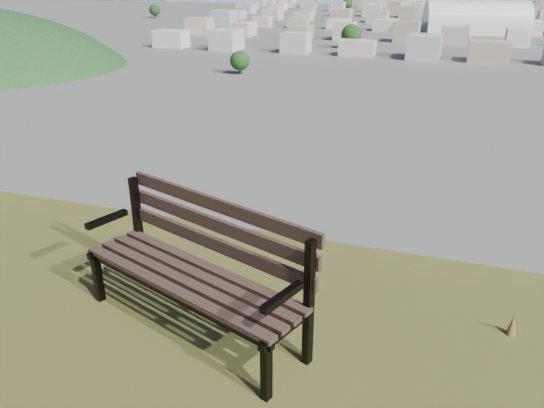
% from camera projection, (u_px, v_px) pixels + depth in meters
% --- Properties ---
extents(park_bench, '(2.10, 1.29, 1.05)m').
position_uv_depth(park_bench, '(200.00, 261.00, 4.20)').
color(park_bench, '#453128').
rests_on(park_bench, hilltop_mesa).
extents(arena, '(52.65, 31.38, 20.78)m').
position_uv_depth(arena, '(475.00, 24.00, 265.72)').
color(arena, silver).
rests_on(arena, ground).
extents(city_blocks, '(395.00, 361.00, 7.00)m').
position_uv_depth(city_blocks, '(461.00, 14.00, 353.18)').
color(city_blocks, silver).
rests_on(city_blocks, ground).
extents(city_trees, '(406.52, 387.20, 9.98)m').
position_uv_depth(city_trees, '(410.00, 19.00, 294.98)').
color(city_trees, '#322019').
rests_on(city_trees, ground).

